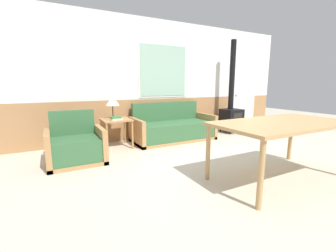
{
  "coord_description": "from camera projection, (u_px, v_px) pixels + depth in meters",
  "views": [
    {
      "loc": [
        -2.5,
        -2.25,
        1.25
      ],
      "look_at": [
        -0.7,
        1.14,
        0.54
      ],
      "focal_mm": 24.0,
      "sensor_mm": 36.0,
      "label": 1
    }
  ],
  "objects": [
    {
      "name": "wall_back",
      "position": [
        165.0,
        80.0,
        5.36
      ],
      "size": [
        7.2,
        0.09,
        2.7
      ],
      "color": "#AD7A4C",
      "rests_on": "ground_plane"
    },
    {
      "name": "entry_door",
      "position": [
        243.0,
        93.0,
        6.57
      ],
      "size": [
        0.89,
        0.09,
        1.99
      ],
      "color": "white",
      "rests_on": "ground_plane"
    },
    {
      "name": "armchair",
      "position": [
        76.0,
        147.0,
        3.62
      ],
      "size": [
        0.87,
        0.72,
        0.82
      ],
      "rotation": [
        0.0,
        0.0,
        0.0
      ],
      "color": "#B27F4C",
      "rests_on": "ground_plane"
    },
    {
      "name": "book_stack",
      "position": [
        116.0,
        118.0,
        4.34
      ],
      "size": [
        0.23,
        0.19,
        0.06
      ],
      "color": "white",
      "rests_on": "side_table"
    },
    {
      "name": "side_table",
      "position": [
        116.0,
        124.0,
        4.46
      ],
      "size": [
        0.55,
        0.55,
        0.58
      ],
      "color": "#B27F4C",
      "rests_on": "ground_plane"
    },
    {
      "name": "dining_table",
      "position": [
        282.0,
        127.0,
        2.92
      ],
      "size": [
        1.84,
        0.96,
        0.78
      ],
      "color": "tan",
      "rests_on": "ground_plane"
    },
    {
      "name": "couch",
      "position": [
        173.0,
        129.0,
        5.1
      ],
      "size": [
        1.85,
        0.84,
        0.84
      ],
      "color": "#B27F4C",
      "rests_on": "ground_plane"
    },
    {
      "name": "table_lamp",
      "position": [
        112.0,
        101.0,
        4.45
      ],
      "size": [
        0.27,
        0.27,
        0.45
      ],
      "color": "#262628",
      "rests_on": "side_table"
    },
    {
      "name": "ground_plane",
      "position": [
        246.0,
        170.0,
        3.33
      ],
      "size": [
        16.0,
        16.0,
        0.0
      ],
      "primitive_type": "plane",
      "color": "beige"
    },
    {
      "name": "wood_stove",
      "position": [
        231.0,
        110.0,
        5.86
      ],
      "size": [
        0.48,
        0.46,
        2.35
      ],
      "color": "black",
      "rests_on": "ground_plane"
    }
  ]
}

